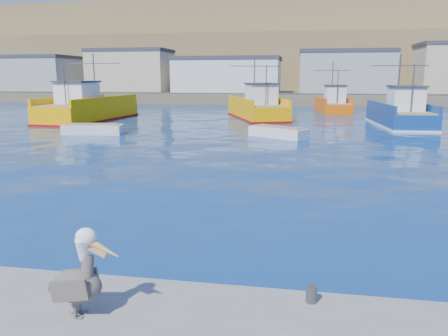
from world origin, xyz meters
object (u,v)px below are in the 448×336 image
(trawler_blue, at_px, (400,115))
(skiff_mid, at_px, (278,133))
(trawler_yellow_a, at_px, (88,109))
(skiff_left, at_px, (93,130))
(trawler_yellow_b, at_px, (257,108))
(pelican, at_px, (79,279))
(boat_orange, at_px, (333,104))

(trawler_blue, xyz_separation_m, skiff_mid, (-10.49, -9.40, -0.70))
(trawler_yellow_a, distance_m, skiff_left, 11.62)
(trawler_blue, xyz_separation_m, skiff_left, (-24.80, -10.09, -0.70))
(skiff_mid, bearing_deg, trawler_yellow_b, 101.49)
(trawler_yellow_a, bearing_deg, skiff_left, -61.50)
(trawler_blue, height_order, skiff_left, trawler_blue)
(trawler_yellow_b, height_order, pelican, trawler_yellow_b)
(boat_orange, height_order, pelican, boat_orange)
(trawler_yellow_b, bearing_deg, trawler_yellow_a, -163.32)
(trawler_yellow_b, xyz_separation_m, pelican, (0.96, -40.69, 0.10))
(boat_orange, bearing_deg, skiff_mid, -103.03)
(boat_orange, xyz_separation_m, skiff_left, (-19.88, -24.75, -0.73))
(trawler_yellow_a, relative_size, skiff_left, 2.93)
(trawler_blue, xyz_separation_m, pelican, (-12.48, -35.53, 0.15))
(trawler_blue, distance_m, pelican, 37.66)
(skiff_left, bearing_deg, pelican, -64.17)
(trawler_blue, xyz_separation_m, boat_orange, (-4.92, 14.66, 0.04))
(pelican, bearing_deg, skiff_left, 115.83)
(skiff_left, xyz_separation_m, skiff_mid, (14.31, 0.69, -0.00))
(trawler_yellow_a, relative_size, pelican, 8.84)
(boat_orange, relative_size, pelican, 5.79)
(skiff_left, bearing_deg, trawler_yellow_a, 118.50)
(boat_orange, bearing_deg, trawler_blue, -71.44)
(trawler_yellow_b, bearing_deg, trawler_blue, -20.98)
(trawler_yellow_a, xyz_separation_m, trawler_yellow_b, (16.88, 5.06, -0.10))
(trawler_yellow_b, xyz_separation_m, skiff_left, (-11.35, -15.25, -0.75))
(trawler_blue, distance_m, skiff_left, 26.78)
(trawler_yellow_b, bearing_deg, skiff_mid, -78.51)
(pelican, bearing_deg, trawler_yellow_b, 91.35)
(trawler_yellow_a, distance_m, trawler_yellow_b, 17.63)
(trawler_yellow_b, xyz_separation_m, trawler_blue, (13.45, -5.16, -0.05))
(trawler_yellow_a, bearing_deg, trawler_blue, -0.18)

